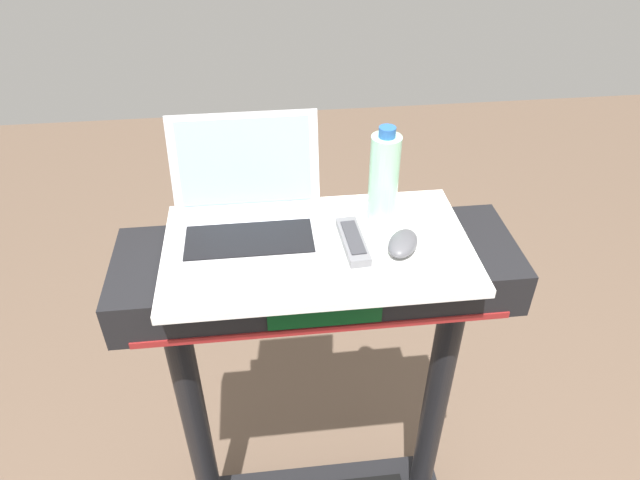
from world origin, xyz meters
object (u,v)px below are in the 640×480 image
object	(u,v)px
laptop	(248,212)
computer_mouse	(403,243)
water_bottle	(384,178)
tv_remote	(353,241)

from	to	relation	value
laptop	computer_mouse	size ratio (longest dim) A/B	3.36
water_bottle	tv_remote	xyz separation A→B (m)	(-0.08, -0.09, -0.10)
tv_remote	computer_mouse	bearing A→B (deg)	-15.15
computer_mouse	water_bottle	distance (m)	0.15
laptop	computer_mouse	bearing A→B (deg)	-16.16
computer_mouse	tv_remote	size ratio (longest dim) A/B	0.62
water_bottle	tv_remote	bearing A→B (deg)	-130.49
computer_mouse	tv_remote	distance (m)	0.11
laptop	tv_remote	world-z (taller)	laptop
laptop	computer_mouse	world-z (taller)	laptop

